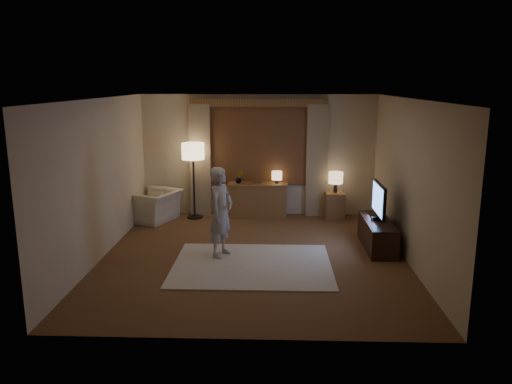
{
  "coord_description": "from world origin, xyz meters",
  "views": [
    {
      "loc": [
        0.32,
        -7.9,
        2.86
      ],
      "look_at": [
        0.02,
        0.6,
        0.97
      ],
      "focal_mm": 35.0,
      "sensor_mm": 36.0,
      "label": 1
    }
  ],
  "objects_px": {
    "side_table": "(335,205)",
    "tv_stand": "(377,234)",
    "sideboard": "(258,201)",
    "person": "(221,212)",
    "armchair": "(155,206)"
  },
  "relations": [
    {
      "from": "sideboard",
      "to": "tv_stand",
      "type": "xyz_separation_m",
      "value": [
        2.15,
        -1.98,
        -0.1
      ]
    },
    {
      "from": "armchair",
      "to": "side_table",
      "type": "xyz_separation_m",
      "value": [
        3.79,
        0.34,
        -0.04
      ]
    },
    {
      "from": "sideboard",
      "to": "tv_stand",
      "type": "bearing_deg",
      "value": -42.67
    },
    {
      "from": "tv_stand",
      "to": "person",
      "type": "distance_m",
      "value": 2.78
    },
    {
      "from": "sideboard",
      "to": "person",
      "type": "height_order",
      "value": "person"
    },
    {
      "from": "sideboard",
      "to": "person",
      "type": "distance_m",
      "value": 2.61
    },
    {
      "from": "side_table",
      "to": "tv_stand",
      "type": "distance_m",
      "value": 2.0
    },
    {
      "from": "side_table",
      "to": "tv_stand",
      "type": "bearing_deg",
      "value": -75.17
    },
    {
      "from": "side_table",
      "to": "sideboard",
      "type": "bearing_deg",
      "value": 178.25
    },
    {
      "from": "armchair",
      "to": "sideboard",
      "type": "bearing_deg",
      "value": 122.45
    },
    {
      "from": "sideboard",
      "to": "side_table",
      "type": "bearing_deg",
      "value": -1.75
    },
    {
      "from": "armchair",
      "to": "person",
      "type": "xyz_separation_m",
      "value": [
        1.62,
        -2.13,
        0.45
      ]
    },
    {
      "from": "armchair",
      "to": "tv_stand",
      "type": "distance_m",
      "value": 4.58
    },
    {
      "from": "sideboard",
      "to": "person",
      "type": "relative_size",
      "value": 0.8
    },
    {
      "from": "side_table",
      "to": "tv_stand",
      "type": "relative_size",
      "value": 0.4
    }
  ]
}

